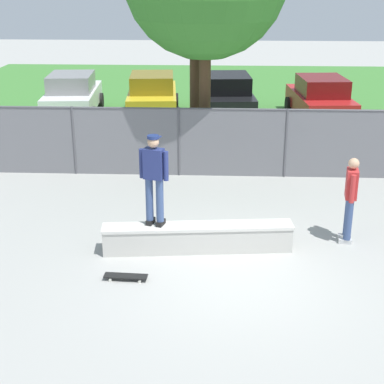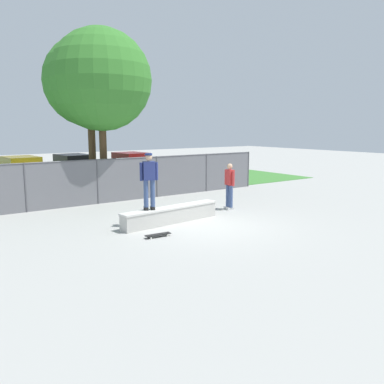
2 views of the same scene
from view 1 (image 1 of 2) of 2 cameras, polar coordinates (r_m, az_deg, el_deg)
ground_plane at (r=10.93m, az=4.38°, el=-8.35°), size 80.00×80.00×0.00m
grass_strip at (r=26.19m, az=3.45°, el=8.97°), size 26.44×20.00×0.02m
concrete_ledge at (r=11.79m, az=0.56°, el=-4.46°), size 3.84×0.86×0.56m
skateboarder at (r=11.33m, az=-3.71°, el=1.57°), size 0.58×0.37×1.84m
skateboard at (r=10.88m, az=-6.47°, el=-8.14°), size 0.81×0.24×0.09m
chainlink_fence at (r=15.93m, az=3.93°, el=5.08°), size 14.51×0.07×1.90m
car_white at (r=23.37m, az=-11.55°, el=9.25°), size 2.28×4.33×1.66m
car_yellow at (r=22.93m, az=-3.87°, el=9.40°), size 2.28×4.33×1.66m
car_black at (r=22.83m, az=3.45°, el=9.36°), size 2.28×4.33×1.66m
car_red at (r=22.69m, az=12.37°, el=8.85°), size 2.28×4.33×1.66m
bystander at (r=12.33m, az=15.15°, el=-0.41°), size 0.32×0.60×1.82m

